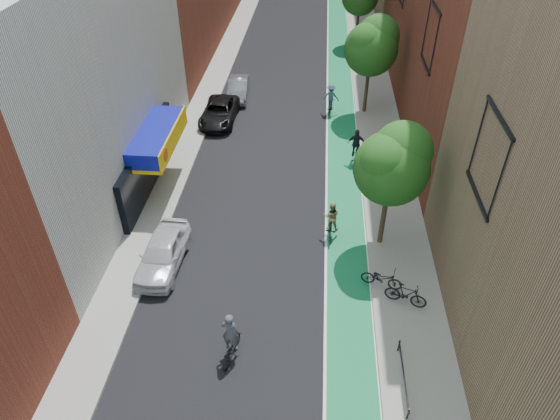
% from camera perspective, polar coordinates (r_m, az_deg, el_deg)
% --- Properties ---
extents(bike_lane, '(2.00, 68.00, 0.01)m').
position_cam_1_polar(bike_lane, '(38.29, 6.95, 12.40)').
color(bike_lane, '#15763E').
rests_on(bike_lane, ground).
extents(sidewalk_left, '(2.00, 68.00, 0.15)m').
position_cam_1_polar(sidewalk_left, '(39.08, -8.22, 12.95)').
color(sidewalk_left, gray).
rests_on(sidewalk_left, ground).
extents(sidewalk_right, '(3.00, 68.00, 0.15)m').
position_cam_1_polar(sidewalk_right, '(38.46, 10.76, 12.24)').
color(sidewalk_right, gray).
rests_on(sidewalk_right, ground).
extents(building_left_white, '(8.00, 20.00, 12.00)m').
position_cam_1_polar(building_left_white, '(28.12, -24.52, 13.04)').
color(building_left_white, silver).
rests_on(building_left_white, ground).
extents(tree_near, '(3.40, 3.36, 6.42)m').
position_cam_1_polar(tree_near, '(22.23, 12.82, 5.30)').
color(tree_near, '#332619').
rests_on(tree_near, ground).
extents(tree_mid, '(3.55, 3.53, 6.74)m').
position_cam_1_polar(tree_mid, '(34.73, 10.49, 18.10)').
color(tree_mid, '#332619').
rests_on(tree_mid, ground).
extents(parked_car_white, '(1.93, 4.46, 1.50)m').
position_cam_1_polar(parked_car_white, '(23.50, -13.26, -4.76)').
color(parked_car_white, silver).
rests_on(parked_car_white, ground).
extents(parked_car_black, '(2.33, 4.87, 1.34)m').
position_cam_1_polar(parked_car_black, '(34.98, -6.96, 11.05)').
color(parked_car_black, black).
rests_on(parked_car_black, ground).
extents(parked_car_silver, '(1.70, 4.20, 1.36)m').
position_cam_1_polar(parked_car_silver, '(38.31, -4.81, 13.67)').
color(parked_car_silver, gray).
rests_on(parked_car_silver, ground).
extents(cyclist_lead, '(0.94, 1.80, 2.24)m').
position_cam_1_polar(cyclist_lead, '(19.55, -5.64, -14.82)').
color(cyclist_lead, black).
rests_on(cyclist_lead, ground).
extents(cyclist_lane_near, '(0.80, 1.81, 1.95)m').
position_cam_1_polar(cyclist_lane_near, '(24.56, 5.86, -1.42)').
color(cyclist_lane_near, black).
rests_on(cyclist_lane_near, ground).
extents(cyclist_lane_mid, '(1.09, 1.76, 2.15)m').
position_cam_1_polar(cyclist_lane_mid, '(30.38, 8.68, 6.81)').
color(cyclist_lane_mid, black).
rests_on(cyclist_lane_mid, ground).
extents(cyclist_lane_far, '(1.22, 1.71, 2.11)m').
position_cam_1_polar(cyclist_lane_far, '(35.91, 5.82, 12.38)').
color(cyclist_lane_far, black).
rests_on(cyclist_lane_far, ground).
extents(parked_bike_mid, '(1.86, 1.08, 1.08)m').
position_cam_1_polar(parked_bike_mid, '(21.79, 14.20, -9.34)').
color(parked_bike_mid, black).
rests_on(parked_bike_mid, sidewalk_right).
extents(parked_bike_far, '(1.91, 1.09, 0.95)m').
position_cam_1_polar(parked_bike_far, '(22.33, 11.54, -7.63)').
color(parked_bike_far, black).
rests_on(parked_bike_far, sidewalk_right).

